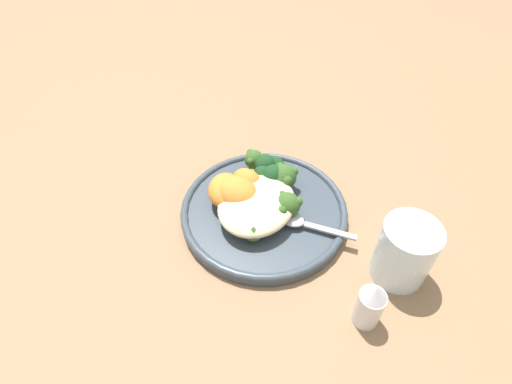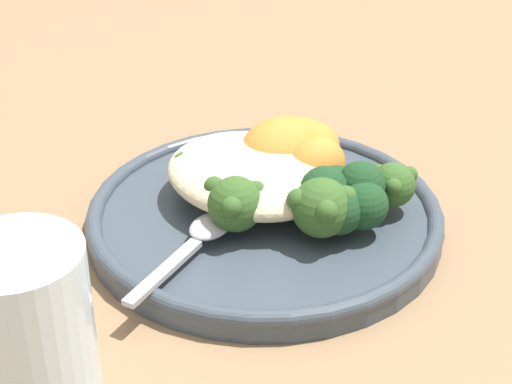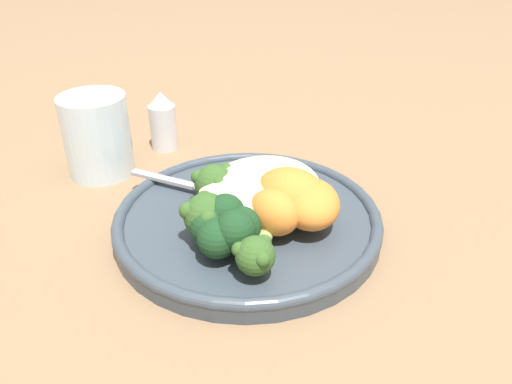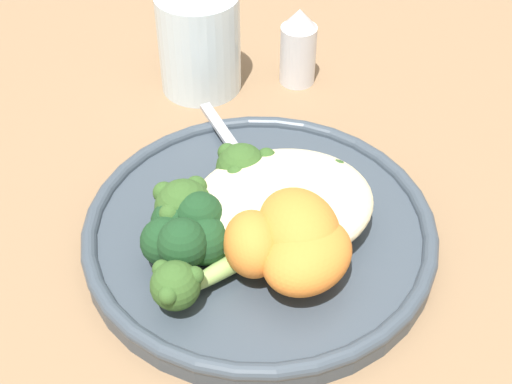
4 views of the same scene
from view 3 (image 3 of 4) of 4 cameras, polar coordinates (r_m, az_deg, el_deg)
name	(u,v)px [view 3 (image 3 of 4)]	position (r m, az deg, el deg)	size (l,w,h in m)	color
ground_plane	(272,227)	(0.50, 1.87, -4.06)	(4.00, 4.00, 0.00)	#846647
plate	(248,219)	(0.49, -0.96, -3.13)	(0.26, 0.26, 0.02)	#38424C
quinoa_mound	(258,191)	(0.48, 0.25, 0.17)	(0.13, 0.11, 0.04)	beige
broccoli_stalk_0	(270,178)	(0.52, 1.57, 1.61)	(0.09, 0.08, 0.03)	#8EB25B
broccoli_stalk_1	(220,186)	(0.49, -4.17, 0.64)	(0.04, 0.11, 0.04)	#8EB25B
broccoli_stalk_2	(211,215)	(0.44, -5.18, -2.65)	(0.08, 0.06, 0.04)	#8EB25B
broccoli_stalk_3	(260,246)	(0.42, 0.40, -6.17)	(0.12, 0.06, 0.03)	#8EB25B
sweet_potato_chunk_0	(274,212)	(0.44, 2.07, -2.33)	(0.05, 0.04, 0.04)	orange
sweet_potato_chunk_1	(309,204)	(0.46, 6.10, -1.43)	(0.07, 0.05, 0.04)	orange
sweet_potato_chunk_2	(289,196)	(0.46, 3.77, -0.45)	(0.07, 0.06, 0.05)	orange
kale_tuft	(225,227)	(0.43, -3.52, -3.96)	(0.06, 0.06, 0.04)	#193D1E
spoon	(198,186)	(0.52, -6.60, 0.69)	(0.04, 0.12, 0.01)	#A3A3A8
water_glass	(97,135)	(0.61, -17.69, 6.18)	(0.08, 0.08, 0.09)	silver
salt_shaker	(163,121)	(0.66, -10.60, 7.98)	(0.03, 0.03, 0.08)	silver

